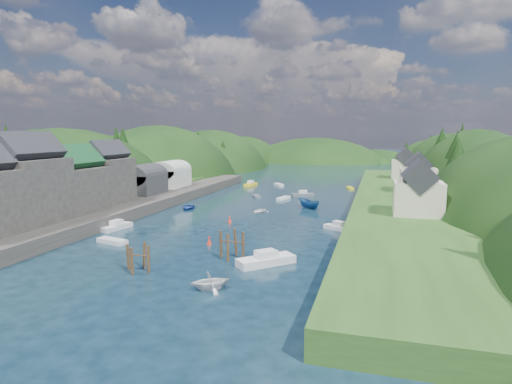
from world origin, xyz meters
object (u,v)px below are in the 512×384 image
(piling_cluster_far, at_px, (232,247))
(channel_buoy_near, at_px, (209,241))
(piling_cluster_near, at_px, (138,260))
(channel_buoy_far, at_px, (230,220))

(piling_cluster_far, xyz_separation_m, channel_buoy_near, (-4.93, 5.02, -0.87))
(channel_buoy_near, bearing_deg, piling_cluster_far, -45.49)
(piling_cluster_near, relative_size, channel_buoy_far, 3.17)
(piling_cluster_near, xyz_separation_m, piling_cluster_far, (8.01, 7.27, 0.18))
(piling_cluster_far, bearing_deg, channel_buoy_far, 110.29)
(channel_buoy_near, distance_m, channel_buoy_far, 13.78)
(piling_cluster_near, xyz_separation_m, channel_buoy_near, (3.08, 12.29, -0.69))
(piling_cluster_near, height_order, channel_buoy_near, piling_cluster_near)
(piling_cluster_far, distance_m, channel_buoy_far, 19.91)
(piling_cluster_near, bearing_deg, piling_cluster_far, 42.22)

